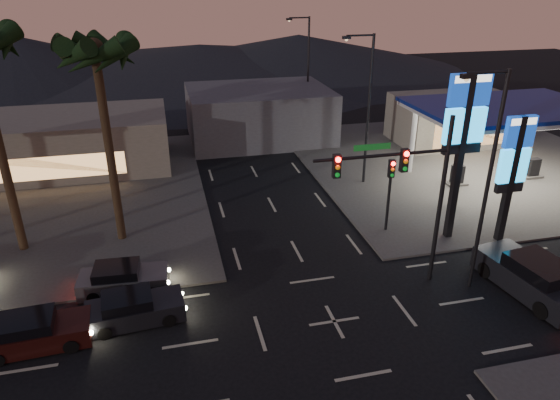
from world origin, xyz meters
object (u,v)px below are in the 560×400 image
object	(u,v)px
pylon_sign_tall	(464,126)
car_lane_b_front	(122,279)
pylon_sign_short	(514,161)
suv_station	(533,277)
traffic_signal_mast	(408,181)
car_lane_a_front	(134,309)
gas_station	(507,111)
car_lane_a_mid	(34,333)

from	to	relation	value
pylon_sign_tall	car_lane_b_front	size ratio (longest dim) A/B	2.16
pylon_sign_short	suv_station	bearing A→B (deg)	-108.98
traffic_signal_mast	car_lane_a_front	bearing A→B (deg)	179.98
gas_station	car_lane_b_front	distance (m)	26.23
gas_station	pylon_sign_tall	world-z (taller)	pylon_sign_tall
traffic_signal_mast	gas_station	bearing A→B (deg)	39.28
gas_station	car_lane_a_front	world-z (taller)	gas_station
gas_station	traffic_signal_mast	xyz separation A→B (m)	(-12.24, -10.01, 0.15)
gas_station	pylon_sign_short	bearing A→B (deg)	-123.69
car_lane_a_mid	suv_station	size ratio (longest dim) A/B	0.77
car_lane_a_front	suv_station	size ratio (longest dim) A/B	0.76
car_lane_b_front	car_lane_a_mid	bearing A→B (deg)	-135.66
gas_station	car_lane_a_mid	size ratio (longest dim) A/B	2.85
traffic_signal_mast	suv_station	bearing A→B (deg)	-20.19
car_lane_a_mid	suv_station	xyz separation A→B (m)	(21.30, -1.41, 0.19)
car_lane_a_front	car_lane_a_mid	xyz separation A→B (m)	(-3.72, -0.68, 0.02)
car_lane_a_front	suv_station	distance (m)	17.70
traffic_signal_mast	car_lane_a_mid	size ratio (longest dim) A/B	1.87
car_lane_a_front	suv_station	bearing A→B (deg)	-6.77
car_lane_a_mid	pylon_sign_tall	bearing A→B (deg)	11.60
pylon_sign_short	car_lane_b_front	distance (m)	20.12
pylon_sign_tall	pylon_sign_short	xyz separation A→B (m)	(2.50, -1.00, -1.74)
gas_station	pylon_sign_short	xyz separation A→B (m)	(-5.00, -7.50, -0.42)
car_lane_b_front	suv_station	size ratio (longest dim) A/B	0.75
car_lane_a_mid	suv_station	world-z (taller)	suv_station
pylon_sign_tall	pylon_sign_short	bearing A→B (deg)	-21.80
suv_station	car_lane_b_front	bearing A→B (deg)	166.03
pylon_sign_short	car_lane_a_front	size ratio (longest dim) A/B	1.67
pylon_sign_short	gas_station	bearing A→B (deg)	56.31
pylon_sign_tall	car_lane_a_mid	xyz separation A→B (m)	(-20.38, -4.18, -5.76)
car_lane_a_front	car_lane_b_front	distance (m)	2.49
pylon_sign_short	car_lane_a_front	distance (m)	19.73
pylon_sign_tall	car_lane_a_front	xyz separation A→B (m)	(-16.65, -3.51, -5.77)
car_lane_b_front	suv_station	distance (m)	18.68
car_lane_b_front	pylon_sign_tall	bearing A→B (deg)	3.61
traffic_signal_mast	car_lane_a_front	world-z (taller)	traffic_signal_mast
traffic_signal_mast	car_lane_a_mid	bearing A→B (deg)	-177.54
traffic_signal_mast	car_lane_a_mid	xyz separation A→B (m)	(-15.63, -0.67, -4.59)
pylon_sign_tall	traffic_signal_mast	xyz separation A→B (m)	(-4.74, -3.51, -1.17)
gas_station	car_lane_a_front	distance (m)	26.52
car_lane_b_front	suv_station	xyz separation A→B (m)	(18.12, -4.51, 0.21)
traffic_signal_mast	suv_station	xyz separation A→B (m)	(5.66, -2.08, -4.40)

